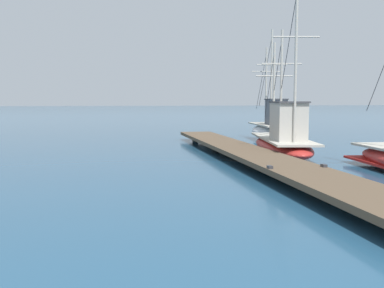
# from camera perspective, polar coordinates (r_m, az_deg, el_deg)

# --- Properties ---
(floating_dock) EXTENTS (3.02, 21.57, 0.53)m
(floating_dock) POSITION_cam_1_polar(r_m,az_deg,el_deg) (16.88, 7.33, -1.18)
(floating_dock) COLOR brown
(floating_dock) RESTS_ON ground
(fishing_boat_0) EXTENTS (3.50, 7.84, 6.75)m
(fishing_boat_0) POSITION_cam_1_polar(r_m,az_deg,el_deg) (19.43, 11.45, 0.64)
(fishing_boat_0) COLOR #AD2823
(fishing_boat_0) RESTS_ON ground
(fishing_boat_2) EXTENTS (2.69, 6.40, 6.33)m
(fishing_boat_2) POSITION_cam_1_polar(r_m,az_deg,el_deg) (26.11, 10.10, 1.91)
(fishing_boat_2) COLOR silver
(fishing_boat_2) RESTS_ON ground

